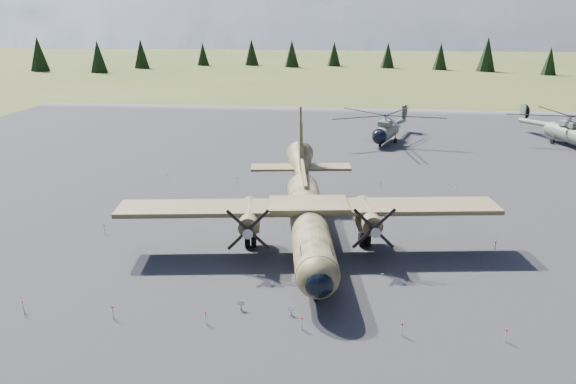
# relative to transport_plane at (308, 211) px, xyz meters

# --- Properties ---
(ground) EXTENTS (500.00, 500.00, 0.00)m
(ground) POSITION_rel_transport_plane_xyz_m (-1.25, 0.12, -2.89)
(ground) COLOR brown
(ground) RESTS_ON ground
(apron) EXTENTS (120.00, 120.00, 0.04)m
(apron) POSITION_rel_transport_plane_xyz_m (-1.25, 10.12, -2.89)
(apron) COLOR #545358
(apron) RESTS_ON ground
(transport_plane) EXTENTS (30.54, 27.55, 10.05)m
(transport_plane) POSITION_rel_transport_plane_xyz_m (0.00, 0.00, 0.00)
(transport_plane) COLOR #3C3F22
(transport_plane) RESTS_ON ground
(helicopter_near) EXTENTS (21.71, 21.78, 4.35)m
(helicopter_near) POSITION_rel_transport_plane_xyz_m (8.47, 38.80, 0.20)
(helicopter_near) COLOR slate
(helicopter_near) RESTS_ON ground
(helicopter_mid) EXTENTS (22.50, 22.59, 4.46)m
(helicopter_mid) POSITION_rel_transport_plane_xyz_m (34.33, 40.52, 0.28)
(helicopter_mid) COLOR slate
(helicopter_mid) RESTS_ON ground
(info_placard_left) EXTENTS (0.44, 0.21, 0.68)m
(info_placard_left) POSITION_rel_transport_plane_xyz_m (-3.40, -11.49, -2.44)
(info_placard_left) COLOR gray
(info_placard_left) RESTS_ON ground
(info_placard_right) EXTENTS (0.43, 0.28, 0.63)m
(info_placard_right) POSITION_rel_transport_plane_xyz_m (-0.10, -11.78, -2.47)
(info_placard_right) COLOR gray
(info_placard_right) RESTS_ON ground
(barrier_fence) EXTENTS (33.12, 29.62, 0.85)m
(barrier_fence) POSITION_rel_transport_plane_xyz_m (-1.71, 0.04, -2.38)
(barrier_fence) COLOR white
(barrier_fence) RESTS_ON ground
(treeline) EXTENTS (331.57, 332.23, 10.98)m
(treeline) POSITION_rel_transport_plane_xyz_m (-3.00, 0.88, 1.93)
(treeline) COLOR black
(treeline) RESTS_ON ground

